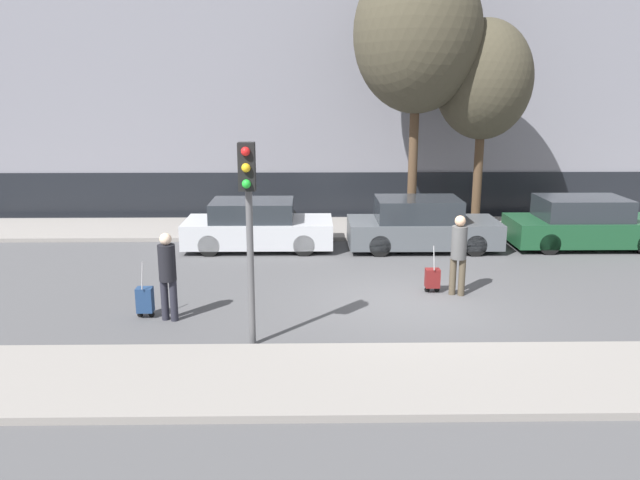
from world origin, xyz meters
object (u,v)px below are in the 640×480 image
object	(u,v)px
trolley_right	(432,278)
traffic_light	(248,204)
parked_car_2	(585,224)
trolley_left	(145,300)
pedestrian_right	(459,250)
parked_bicycle	(269,217)
bare_tree_near_crossing	(483,80)
parked_car_0	(257,226)
bare_tree_down_street	(417,34)
pedestrian_left	(167,271)
parked_car_1	(421,226)

from	to	relation	value
trolley_right	traffic_light	world-z (taller)	traffic_light
parked_car_2	trolley_left	distance (m)	12.58
pedestrian_right	trolley_right	bearing A→B (deg)	-179.93
traffic_light	parked_bicycle	world-z (taller)	traffic_light
parked_bicycle	bare_tree_near_crossing	bearing A→B (deg)	-0.61
parked_car_2	traffic_light	distance (m)	11.61
parked_car_0	bare_tree_near_crossing	distance (m)	8.20
traffic_light	bare_tree_down_street	xyz separation A→B (m)	(4.22, 8.78, 3.44)
pedestrian_right	parked_bicycle	distance (m)	7.84
pedestrian_left	pedestrian_right	bearing A→B (deg)	30.55
trolley_left	trolley_right	distance (m)	6.28
traffic_light	parked_car_1	bearing A→B (deg)	58.65
parked_car_0	trolley_right	distance (m)	5.90
parked_car_1	parked_car_2	size ratio (longest dim) A/B	0.97
parked_car_2	trolley_left	bearing A→B (deg)	-153.76
parked_car_0	bare_tree_down_street	xyz separation A→B (m)	(4.70, 1.72, 5.39)
parked_car_0	parked_bicycle	size ratio (longest dim) A/B	2.38
pedestrian_left	pedestrian_right	xyz separation A→B (m)	(6.08, 1.46, 0.02)
parked_car_0	parked_car_2	distance (m)	9.47
bare_tree_near_crossing	parked_car_2	bearing A→B (deg)	-37.16
pedestrian_right	parked_car_0	bearing A→B (deg)	159.70
traffic_light	trolley_right	bearing A→B (deg)	38.40
parked_car_1	bare_tree_near_crossing	size ratio (longest dim) A/B	0.66
parked_car_2	parked_bicycle	bearing A→B (deg)	167.34
pedestrian_right	bare_tree_down_street	distance (m)	7.79
parked_car_0	bare_tree_down_street	size ratio (longest dim) A/B	0.51
parked_car_1	trolley_left	bearing A→B (deg)	-140.24
parked_car_2	bare_tree_down_street	size ratio (longest dim) A/B	0.53
bare_tree_down_street	parked_bicycle	bearing A→B (deg)	175.18
pedestrian_left	trolley_right	world-z (taller)	pedestrian_left
bare_tree_near_crossing	trolley_left	bearing A→B (deg)	-138.74
traffic_light	parked_car_0	bearing A→B (deg)	93.88
trolley_left	pedestrian_right	xyz separation A→B (m)	(6.61, 1.30, 0.67)
pedestrian_left	traffic_light	distance (m)	2.73
parked_car_2	pedestrian_right	size ratio (longest dim) A/B	2.42
pedestrian_left	parked_bicycle	xyz separation A→B (m)	(1.50, 7.80, -0.53)
trolley_right	bare_tree_down_street	xyz separation A→B (m)	(0.41, 5.76, 5.72)
trolley_right	bare_tree_down_street	size ratio (longest dim) A/B	0.13
pedestrian_left	traffic_light	bearing A→B (deg)	-20.68
pedestrian_right	trolley_right	world-z (taller)	pedestrian_right
traffic_light	bare_tree_down_street	distance (m)	10.33
parked_car_1	pedestrian_left	xyz separation A→B (m)	(-5.99, -5.58, 0.34)
traffic_light	parked_car_2	bearing A→B (deg)	38.21
parked_car_2	parked_car_1	bearing A→B (deg)	-178.33
traffic_light	bare_tree_near_crossing	world-z (taller)	bare_tree_near_crossing
trolley_right	bare_tree_near_crossing	bearing A→B (deg)	67.35
pedestrian_right	bare_tree_down_street	size ratio (longest dim) A/B	0.22
traffic_light	parked_bicycle	distance (m)	9.41
parked_car_2	trolley_right	size ratio (longest dim) A/B	4.03
parked_car_1	traffic_light	distance (m)	8.35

